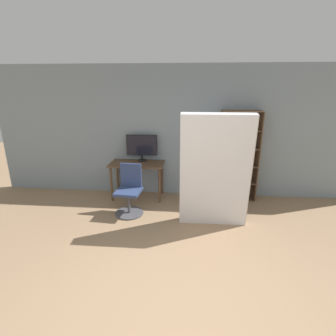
{
  "coord_description": "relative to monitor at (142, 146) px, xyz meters",
  "views": [
    {
      "loc": [
        0.17,
        -2.1,
        2.3
      ],
      "look_at": [
        -0.18,
        1.81,
        1.05
      ],
      "focal_mm": 28.0,
      "sensor_mm": 36.0,
      "label": 1
    }
  ],
  "objects": [
    {
      "name": "ground_plane",
      "position": [
        0.85,
        -3.17,
        -1.08
      ],
      "size": [
        16.0,
        16.0,
        0.0
      ],
      "primitive_type": "plane",
      "color": "#937556"
    },
    {
      "name": "wall_back",
      "position": [
        0.85,
        0.14,
        0.27
      ],
      "size": [
        8.0,
        0.06,
        2.7
      ],
      "color": "gray",
      "rests_on": "ground"
    },
    {
      "name": "desk",
      "position": [
        -0.08,
        -0.18,
        -0.44
      ],
      "size": [
        1.11,
        0.58,
        0.76
      ],
      "color": "brown",
      "rests_on": "ground"
    },
    {
      "name": "monitor",
      "position": [
        0.0,
        0.0,
        0.0
      ],
      "size": [
        0.65,
        0.18,
        0.55
      ],
      "color": "black",
      "rests_on": "desk"
    },
    {
      "name": "office_chair",
      "position": [
        -0.08,
        -0.9,
        -0.7
      ],
      "size": [
        0.52,
        0.52,
        0.92
      ],
      "color": "#4C4C51",
      "rests_on": "ground"
    },
    {
      "name": "bookshelf",
      "position": [
        1.89,
        -0.03,
        -0.22
      ],
      "size": [
        0.77,
        0.33,
        1.83
      ],
      "color": "brown",
      "rests_on": "ground"
    },
    {
      "name": "mattress_near",
      "position": [
        1.43,
        -1.21,
        -0.13
      ],
      "size": [
        1.13,
        0.37,
        1.9
      ],
      "color": "silver",
      "rests_on": "ground"
    }
  ]
}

